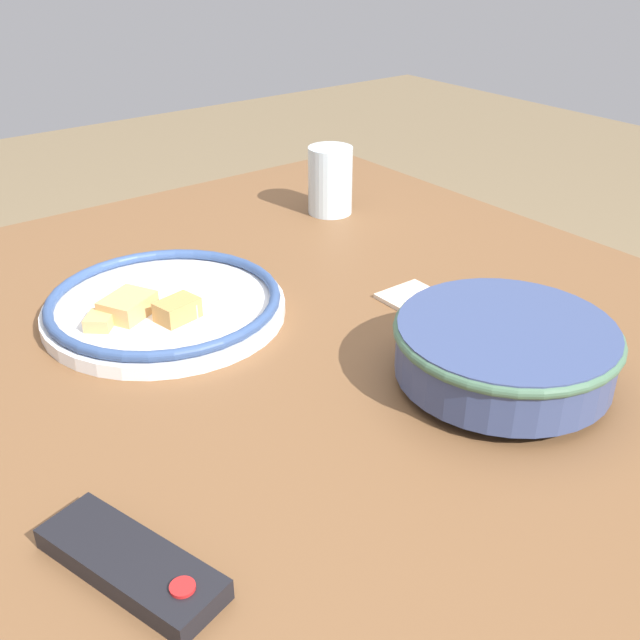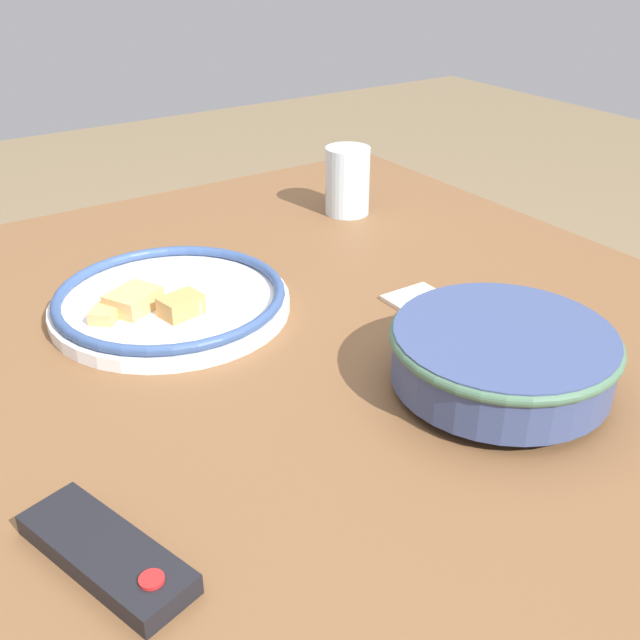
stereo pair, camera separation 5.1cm
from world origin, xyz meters
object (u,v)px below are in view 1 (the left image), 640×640
object	(u,v)px
tv_remote	(131,563)
noodle_bowl	(504,349)
food_plate	(164,305)
drinking_glass	(330,180)

from	to	relation	value
tv_remote	noodle_bowl	bearing A→B (deg)	163.48
food_plate	drinking_glass	xyz separation A→B (m)	(0.17, -0.41, 0.04)
food_plate	tv_remote	size ratio (longest dim) A/B	1.76
noodle_bowl	drinking_glass	world-z (taller)	drinking_glass
tv_remote	food_plate	bearing A→B (deg)	-137.43
food_plate	tv_remote	world-z (taller)	food_plate
noodle_bowl	food_plate	size ratio (longest dim) A/B	0.79
noodle_bowl	drinking_glass	xyz separation A→B (m)	(0.55, -0.19, 0.01)
tv_remote	drinking_glass	bearing A→B (deg)	-155.97
drinking_glass	tv_remote	bearing A→B (deg)	130.99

